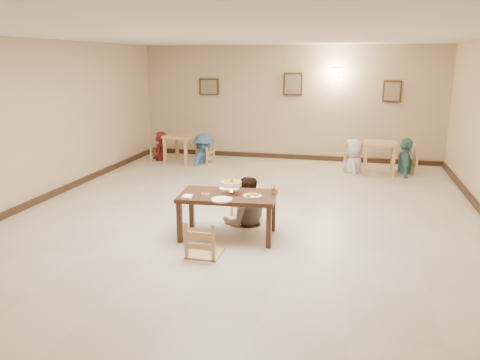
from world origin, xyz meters
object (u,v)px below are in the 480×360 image
(bg_chair_rr, at_px, (406,152))
(bg_diner_b, at_px, (204,134))
(bg_diner_a, at_px, (159,132))
(main_diner, at_px, (246,177))
(bg_chair_ll, at_px, (160,144))
(chair_far, at_px, (244,192))
(bg_diner_d, at_px, (407,138))
(bg_table_right, at_px, (380,148))
(drink_glass, at_px, (273,190))
(bg_diner_c, at_px, (354,139))
(curry_warmer, at_px, (231,184))
(chair_near, at_px, (204,221))
(bg_table_left, at_px, (181,140))
(main_table, at_px, (228,199))
(bg_chair_rl, at_px, (354,153))
(bg_chair_lr, at_px, (204,147))

(bg_chair_rr, relative_size, bg_diner_b, 0.67)
(bg_diner_a, bearing_deg, main_diner, 26.56)
(bg_chair_ll, bearing_deg, chair_far, -150.90)
(bg_chair_rr, bearing_deg, bg_diner_d, 177.24)
(bg_table_right, height_order, bg_diner_d, bg_diner_d)
(drink_glass, distance_m, bg_diner_d, 5.30)
(bg_diner_c, bearing_deg, bg_table_right, 80.73)
(curry_warmer, bearing_deg, chair_near, -103.84)
(main_diner, xyz_separation_m, bg_chair_rr, (2.87, 4.25, -0.26))
(chair_near, relative_size, bg_diner_b, 0.62)
(bg_diner_d, bearing_deg, bg_chair_ll, 91.23)
(bg_table_left, bearing_deg, bg_diner_c, 0.52)
(curry_warmer, relative_size, bg_table_left, 0.40)
(curry_warmer, height_order, bg_diner_b, bg_diner_b)
(main_table, xyz_separation_m, bg_chair_rl, (1.81, 4.86, -0.15))
(bg_chair_lr, bearing_deg, chair_near, 31.00)
(drink_glass, xyz_separation_m, bg_diner_c, (1.15, 4.70, 0.06))
(chair_far, relative_size, main_diner, 0.65)
(bg_table_left, relative_size, bg_diner_c, 0.53)
(main_diner, bearing_deg, bg_diner_d, -144.68)
(bg_diner_a, relative_size, bg_diner_c, 1.00)
(chair_near, relative_size, bg_chair_ll, 1.07)
(chair_near, height_order, bg_chair_lr, chair_near)
(bg_chair_rr, xyz_separation_m, bg_diner_c, (-1.19, -0.06, 0.27))
(main_diner, height_order, bg_table_right, main_diner)
(main_diner, bearing_deg, bg_table_right, -139.23)
(bg_chair_ll, height_order, bg_diner_d, bg_diner_d)
(chair_near, relative_size, bg_table_left, 1.16)
(curry_warmer, height_order, bg_chair_ll, curry_warmer)
(curry_warmer, xyz_separation_m, bg_diner_a, (-3.23, 4.83, -0.03))
(chair_near, xyz_separation_m, main_diner, (0.26, 1.39, 0.30))
(bg_chair_ll, height_order, bg_chair_rl, bg_chair_ll)
(drink_glass, distance_m, bg_table_left, 5.66)
(bg_diner_b, bearing_deg, chair_near, -154.04)
(main_table, distance_m, bg_diner_d, 5.76)
(chair_near, relative_size, bg_chair_rl, 1.10)
(chair_near, height_order, bg_table_left, chair_near)
(chair_near, relative_size, bg_chair_rr, 0.92)
(bg_table_right, bearing_deg, bg_chair_lr, -179.72)
(drink_glass, height_order, bg_table_right, drink_glass)
(bg_diner_a, bearing_deg, bg_chair_rl, 78.31)
(curry_warmer, bearing_deg, bg_chair_rr, 58.89)
(bg_diner_b, bearing_deg, bg_table_left, 98.39)
(chair_far, height_order, bg_diner_d, bg_diner_d)
(bg_diner_b, bearing_deg, main_diner, -145.65)
(main_diner, height_order, bg_chair_rr, main_diner)
(drink_glass, bearing_deg, bg_chair_lr, 119.18)
(bg_chair_rl, bearing_deg, bg_diner_b, 84.64)
(bg_diner_b, bearing_deg, chair_far, -145.66)
(main_diner, distance_m, bg_table_left, 4.95)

